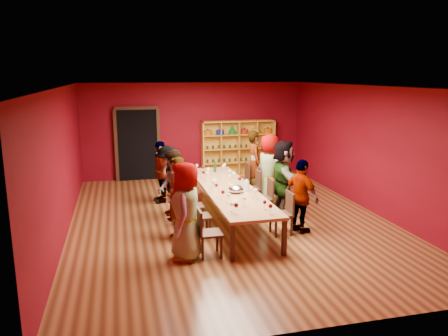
{
  "coord_description": "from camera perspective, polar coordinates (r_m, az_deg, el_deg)",
  "views": [
    {
      "loc": [
        -2.36,
        -9.21,
        3.28
      ],
      "look_at": [
        -0.04,
        0.31,
        1.15
      ],
      "focal_mm": 35.0,
      "sensor_mm": 36.0,
      "label": 1
    }
  ],
  "objects": [
    {
      "name": "person_left_4",
      "position": [
        11.34,
        -8.24,
        -0.48
      ],
      "size": [
        0.52,
        0.98,
        1.6
      ],
      "primitive_type": "imported",
      "rotation": [
        0.0,
        0.0,
        -1.47
      ],
      "color": "#5E87C2",
      "rests_on": "ground"
    },
    {
      "name": "room_shell",
      "position": [
        9.67,
        0.66,
        1.66
      ],
      "size": [
        7.1,
        9.1,
        3.04
      ],
      "color": "#582F17",
      "rests_on": "ground"
    },
    {
      "name": "wine_glass_12",
      "position": [
        10.58,
        -2.23,
        -0.75
      ],
      "size": [
        0.08,
        0.08,
        0.21
      ],
      "color": "white",
      "rests_on": "tasting_table"
    },
    {
      "name": "chair_person_right_3",
      "position": [
        11.06,
        3.96,
        -2.35
      ],
      "size": [
        0.42,
        0.42,
        0.89
      ],
      "color": "black",
      "rests_on": "ground"
    },
    {
      "name": "wine_glass_3",
      "position": [
        11.59,
        0.09,
        0.37
      ],
      "size": [
        0.08,
        0.08,
        0.19
      ],
      "color": "white",
      "rests_on": "tasting_table"
    },
    {
      "name": "person_right_4",
      "position": [
        11.96,
        3.96,
        0.68
      ],
      "size": [
        0.48,
        0.65,
        1.77
      ],
      "primitive_type": "imported",
      "rotation": [
        0.0,
        0.0,
        1.55
      ],
      "color": "pink",
      "rests_on": "ground"
    },
    {
      "name": "person_left_0",
      "position": [
        7.81,
        -5.01,
        -5.63
      ],
      "size": [
        0.68,
        0.96,
        1.77
      ],
      "primitive_type": "imported",
      "rotation": [
        0.0,
        0.0,
        -1.83
      ],
      "color": "#141B38",
      "rests_on": "ground"
    },
    {
      "name": "person_left_2",
      "position": [
        9.46,
        -6.64,
        -2.71
      ],
      "size": [
        0.51,
        0.86,
        1.7
      ],
      "primitive_type": "imported",
      "rotation": [
        0.0,
        0.0,
        -1.5
      ],
      "color": "#C78590",
      "rests_on": "ground"
    },
    {
      "name": "person_left_1",
      "position": [
        8.76,
        -6.24,
        -4.0
      ],
      "size": [
        0.57,
        0.69,
        1.68
      ],
      "primitive_type": "imported",
      "rotation": [
        0.0,
        0.0,
        -1.36
      ],
      "color": "#BF808B",
      "rests_on": "ground"
    },
    {
      "name": "chair_person_left_4",
      "position": [
        11.46,
        -6.02,
        -1.86
      ],
      "size": [
        0.42,
        0.42,
        0.89
      ],
      "color": "black",
      "rests_on": "ground"
    },
    {
      "name": "spittoon_bowl",
      "position": [
        9.45,
        1.58,
        -2.77
      ],
      "size": [
        0.33,
        0.33,
        0.18
      ],
      "primitive_type": "ellipsoid",
      "color": "#B2B4B9",
      "rests_on": "tasting_table"
    },
    {
      "name": "chair_person_right_1",
      "position": [
        9.16,
        7.95,
        -5.56
      ],
      "size": [
        0.42,
        0.42,
        0.89
      ],
      "color": "black",
      "rests_on": "ground"
    },
    {
      "name": "person_left_3",
      "position": [
        10.29,
        -7.26,
        -1.65
      ],
      "size": [
        0.52,
        1.1,
        1.65
      ],
      "primitive_type": "imported",
      "rotation": [
        0.0,
        0.0,
        -1.49
      ],
      "color": "#4C4C51",
      "rests_on": "ground"
    },
    {
      "name": "chair_person_left_3",
      "position": [
        10.42,
        -5.21,
        -3.29
      ],
      "size": [
        0.42,
        0.42,
        0.89
      ],
      "color": "black",
      "rests_on": "ground"
    },
    {
      "name": "carafe_b",
      "position": [
        9.58,
        2.99,
        -2.34
      ],
      "size": [
        0.1,
        0.1,
        0.26
      ],
      "color": "white",
      "rests_on": "tasting_table"
    },
    {
      "name": "wine_glass_5",
      "position": [
        10.98,
        -2.08,
        -0.23
      ],
      "size": [
        0.09,
        0.09,
        0.21
      ],
      "color": "white",
      "rests_on": "tasting_table"
    },
    {
      "name": "wine_glass_21",
      "position": [
        8.04,
        1.59,
        -4.94
      ],
      "size": [
        0.09,
        0.09,
        0.21
      ],
      "color": "white",
      "rests_on": "tasting_table"
    },
    {
      "name": "wine_glass_4",
      "position": [
        10.87,
        0.74,
        -0.48
      ],
      "size": [
        0.07,
        0.07,
        0.18
      ],
      "color": "white",
      "rests_on": "tasting_table"
    },
    {
      "name": "wine_glass_7",
      "position": [
        10.24,
        0.74,
        -1.21
      ],
      "size": [
        0.08,
        0.08,
        0.2
      ],
      "color": "white",
      "rests_on": "tasting_table"
    },
    {
      "name": "wine_glass_13",
      "position": [
        9.38,
        0.98,
        -2.42
      ],
      "size": [
        0.08,
        0.08,
        0.21
      ],
      "color": "white",
      "rests_on": "tasting_table"
    },
    {
      "name": "wine_glass_18",
      "position": [
        10.04,
        2.05,
        -1.44
      ],
      "size": [
        0.08,
        0.08,
        0.21
      ],
      "color": "white",
      "rests_on": "tasting_table"
    },
    {
      "name": "wine_glass_1",
      "position": [
        9.8,
        -1.42,
        -1.81
      ],
      "size": [
        0.08,
        0.08,
        0.2
      ],
      "color": "white",
      "rests_on": "tasting_table"
    },
    {
      "name": "wine_glass_11",
      "position": [
        9.04,
        4.16,
        -3.04
      ],
      "size": [
        0.08,
        0.08,
        0.21
      ],
      "color": "white",
      "rests_on": "tasting_table"
    },
    {
      "name": "wine_glass_17",
      "position": [
        11.36,
        -2.8,
        0.07
      ],
      "size": [
        0.07,
        0.07,
        0.18
      ],
      "color": "white",
      "rests_on": "tasting_table"
    },
    {
      "name": "wine_glass_22",
      "position": [
        8.07,
        6.08,
        -5.02
      ],
      "size": [
        0.08,
        0.08,
        0.2
      ],
      "color": "white",
      "rests_on": "tasting_table"
    },
    {
      "name": "wine_glass_16",
      "position": [
        9.17,
        3.63,
        -2.78
      ],
      "size": [
        0.08,
        0.08,
        0.21
      ],
      "color": "white",
      "rests_on": "tasting_table"
    },
    {
      "name": "chair_person_left_0",
      "position": [
        8.0,
        -2.42,
        -8.12
      ],
      "size": [
        0.42,
        0.42,
        0.89
      ],
      "color": "black",
      "rests_on": "ground"
    },
    {
      "name": "wine_glass_14",
      "position": [
        10.54,
        1.29,
        -0.79
      ],
      "size": [
        0.08,
        0.08,
        0.21
      ],
      "color": "white",
      "rests_on": "tasting_table"
    },
    {
      "name": "doorway",
      "position": [
        13.82,
        -11.22,
        3.05
      ],
      "size": [
        1.4,
        0.17,
        2.3
      ],
      "color": "black",
      "rests_on": "ground"
    },
    {
      "name": "shelving_unit",
      "position": [
        14.22,
        1.81,
        2.97
      ],
      "size": [
        2.4,
        0.4,
        1.8
      ],
      "color": "gold",
      "rests_on": "ground"
    },
    {
      "name": "chair_person_left_2",
      "position": [
        9.6,
        -4.44,
        -4.63
      ],
      "size": [
        0.42,
        0.42,
        0.89
      ],
      "color": "black",
      "rests_on": "ground"
    },
    {
      "name": "wine_glass_2",
      "position": [
        8.74,
        0.59,
        -3.62
      ],
      "size": [
        0.08,
        0.08,
        0.19
      ],
      "color": "white",
      "rests_on": "tasting_table"
    },
    {
      "name": "wine_glass_23",
      "position": [
        11.6,
        -3.57,
        0.29
      ],
      "size": [
        0.07,
        0.07,
        0.18
      ],
      "color": "white",
      "rests_on": "tasting_table"
    },
    {
      "name": "carafe_a",
      "position": [
        9.85,
        -1.18,
        -2.01
      ],
      "size": [
        0.1,
        0.1,
        0.23
      ],
      "color": "white",
      "rests_on": "tasting_table"
    },
    {
      "name": "wine_glass_10",
      "position": [
        11.45,
        -0.06,
        0.2
      ],
      "size": [
        0.07,
        0.07,
        0.19
      ],
      "color": "white",
      "rests_on": "tasting_table"
    },
    {
      "name": "wine_bottle",
      "position": [
        11.42,
        -1.2,
        0.04
      ],
      "size": [
        0.09,
        0.09,
        0.3
      ],
      "color": "#133417",
      "rests_on": "tasting_table"
    },
    {
      "name": "chair_person_right_4",
      "position": [
        11.96,
        2.56,
        -1.21
      ],
      "size": [
        0.42,
        0.42,
        0.89
      ],
      "color": "black",
      "rests_on": "ground"
    },
    {
      "name": "person_right_2",
      "position": [
        10.27,
        7.74,
        -1.3
      ],
      "size": [
        0.63,
        1.69,
        1.78
      ],
      "primitive_type": "imported",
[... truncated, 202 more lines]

